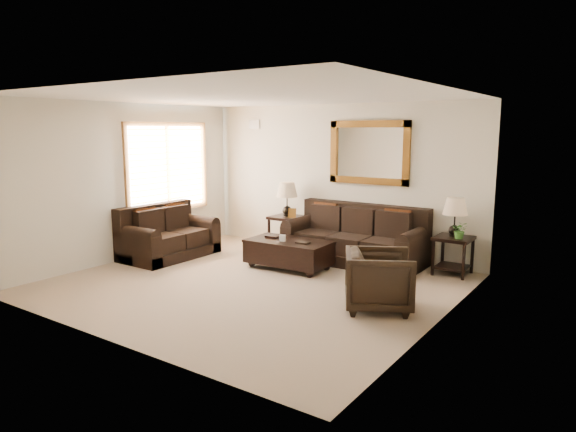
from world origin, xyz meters
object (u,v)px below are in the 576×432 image
Objects in this scene: end_table_left at (287,206)px; end_table_right at (454,225)px; sofa at (355,241)px; armchair at (379,277)px; coffee_table at (289,251)px; loveseat at (167,238)px.

end_table_left is 1.05× the size of end_table_right.
sofa is 1.87× the size of end_table_left.
end_table_right is at bearing -36.69° from armchair.
sofa is 1.69m from end_table_right.
end_table_left reaches higher than coffee_table.
end_table_left is at bearing 24.48° from armchair.
coffee_table is (2.24, 0.58, -0.05)m from loveseat.
armchair is (4.28, -0.38, 0.07)m from loveseat.
sofa reaches higher than coffee_table.
end_table_left is 3.58m from armchair.
sofa is at bearing 5.09° from armchair.
end_table_left is 1.53× the size of armchair.
sofa is 3.34m from loveseat.
end_table_right reaches higher than loveseat.
end_table_left is 0.91× the size of coffee_table.
sofa is 1.44× the size of loveseat.
coffee_table is at bearing -54.32° from end_table_left.
end_table_right is at bearing 0.25° from end_table_left.
loveseat is 4.90m from end_table_right.
loveseat is 1.18× the size of coffee_table.
loveseat is 1.30× the size of end_table_left.
sofa is 1.60m from end_table_left.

